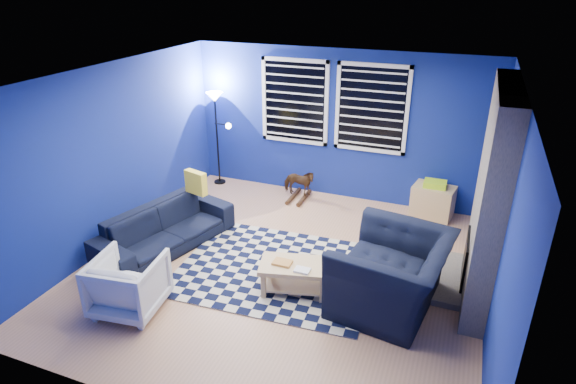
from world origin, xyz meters
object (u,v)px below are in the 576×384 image
(rocking_horse, at_px, (299,183))
(coffee_table, at_px, (294,272))
(cabinet, at_px, (433,201))
(tv, at_px, (498,144))
(armchair_big, at_px, (392,274))
(armchair_bent, at_px, (129,284))
(sofa, at_px, (165,228))
(floor_lamp, at_px, (216,110))

(rocking_horse, relative_size, coffee_table, 0.61)
(cabinet, bearing_deg, tv, -8.40)
(cabinet, bearing_deg, armchair_big, -85.50)
(armchair_bent, xyz_separation_m, rocking_horse, (0.78, 3.51, -0.04))
(sofa, xyz_separation_m, rocking_horse, (1.21, 2.18, 0.01))
(tv, bearing_deg, cabinet, 162.10)
(coffee_table, height_order, floor_lamp, floor_lamp)
(rocking_horse, xyz_separation_m, floor_lamp, (-1.60, 0.14, 1.08))
(armchair_bent, height_order, coffee_table, armchair_bent)
(armchair_bent, relative_size, rocking_horse, 1.35)
(armchair_big, distance_m, coffee_table, 1.15)
(armchair_big, bearing_deg, armchair_bent, -59.30)
(armchair_big, bearing_deg, sofa, -85.10)
(armchair_bent, bearing_deg, coffee_table, -156.62)
(armchair_big, bearing_deg, coffee_table, -73.79)
(armchair_big, xyz_separation_m, coffee_table, (-1.13, -0.16, -0.15))
(coffee_table, bearing_deg, cabinet, 63.23)
(sofa, distance_m, rocking_horse, 2.49)
(rocking_horse, height_order, cabinet, cabinet)
(floor_lamp, bearing_deg, rocking_horse, -5.18)
(armchair_bent, bearing_deg, rocking_horse, -110.21)
(armchair_big, distance_m, floor_lamp, 4.47)
(cabinet, relative_size, floor_lamp, 0.41)
(sofa, relative_size, coffee_table, 2.20)
(sofa, height_order, armchair_bent, armchair_bent)
(armchair_big, relative_size, floor_lamp, 0.79)
(sofa, bearing_deg, floor_lamp, 25.36)
(tv, xyz_separation_m, coffee_table, (-2.12, -2.42, -1.11))
(sofa, xyz_separation_m, coffee_table, (2.06, -0.34, -0.01))
(tv, distance_m, floor_lamp, 4.58)
(floor_lamp, bearing_deg, tv, -3.09)
(rocking_horse, bearing_deg, sofa, 148.29)
(armchair_big, xyz_separation_m, cabinet, (0.22, 2.51, -0.16))
(rocking_horse, bearing_deg, coffee_table, -163.95)
(tv, relative_size, armchair_big, 0.75)
(rocking_horse, xyz_separation_m, cabinet, (2.20, 0.15, -0.03))
(tv, relative_size, rocking_horse, 1.79)
(rocking_horse, height_order, floor_lamp, floor_lamp)
(floor_lamp, bearing_deg, coffee_table, -47.34)
(armchair_big, xyz_separation_m, armchair_bent, (-2.77, -1.14, -0.09))
(tv, height_order, armchair_bent, tv)
(sofa, relative_size, rocking_horse, 3.60)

